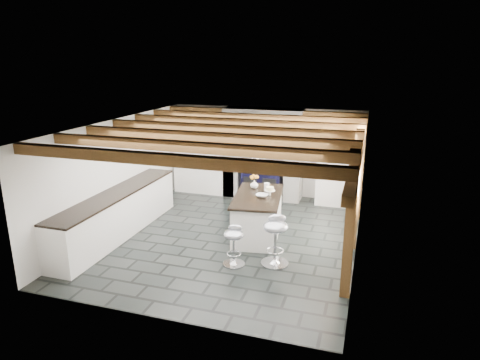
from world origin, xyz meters
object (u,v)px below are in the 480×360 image
(range_cooker, at_px, (263,180))
(bar_stool_near, at_px, (275,234))
(kitchen_island, at_px, (258,215))
(bar_stool_far, at_px, (234,241))

(range_cooker, height_order, bar_stool_near, range_cooker)
(range_cooker, xyz_separation_m, kitchen_island, (0.53, -2.44, -0.02))
(range_cooker, relative_size, bar_stool_near, 1.10)
(range_cooker, distance_m, bar_stool_far, 3.85)
(bar_stool_far, bearing_deg, range_cooker, 83.95)
(kitchen_island, relative_size, bar_stool_far, 2.54)
(range_cooker, xyz_separation_m, bar_stool_near, (1.16, -3.59, 0.10))
(kitchen_island, bearing_deg, range_cooker, 94.40)
(range_cooker, height_order, kitchen_island, kitchen_island)
(kitchen_island, distance_m, bar_stool_near, 1.31)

